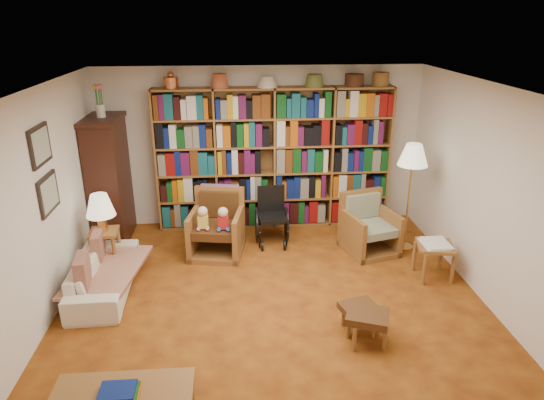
{
  "coord_description": "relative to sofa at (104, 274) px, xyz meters",
  "views": [
    {
      "loc": [
        -0.41,
        -4.91,
        3.21
      ],
      "look_at": [
        0.03,
        0.6,
        1.08
      ],
      "focal_mm": 32.0,
      "sensor_mm": 36.0,
      "label": 1
    }
  ],
  "objects": [
    {
      "name": "wheelchair",
      "position": [
        2.16,
        1.26,
        0.15
      ],
      "size": [
        0.48,
        0.67,
        0.83
      ],
      "color": "black",
      "rests_on": "floor"
    },
    {
      "name": "footstool_a",
      "position": [
        2.91,
        -1.07,
        0.03
      ],
      "size": [
        0.45,
        0.41,
        0.32
      ],
      "color": "#543116",
      "rests_on": "floor"
    },
    {
      "name": "ceiling",
      "position": [
        2.05,
        -0.46,
        2.27
      ],
      "size": [
        5.0,
        5.0,
        0.0
      ],
      "primitive_type": "plane",
      "rotation": [
        3.14,
        0.0,
        0.0
      ],
      "color": "white",
      "rests_on": "wall_back"
    },
    {
      "name": "armchair_leather",
      "position": [
        1.35,
        0.99,
        0.15
      ],
      "size": [
        0.84,
        0.87,
        0.92
      ],
      "color": "brown",
      "rests_on": "floor"
    },
    {
      "name": "wall_back",
      "position": [
        2.05,
        2.04,
        1.02
      ],
      "size": [
        5.0,
        0.0,
        5.0
      ],
      "primitive_type": "plane",
      "rotation": [
        1.57,
        0.0,
        0.0
      ],
      "color": "white",
      "rests_on": "floor"
    },
    {
      "name": "floor",
      "position": [
        2.05,
        -0.46,
        -0.23
      ],
      "size": [
        5.0,
        5.0,
        0.0
      ],
      "primitive_type": "plane",
      "color": "#995717",
      "rests_on": "ground"
    },
    {
      "name": "floor_lamp",
      "position": [
        4.08,
        0.86,
        1.12
      ],
      "size": [
        0.41,
        0.41,
        1.56
      ],
      "color": "gold",
      "rests_on": "floor"
    },
    {
      "name": "curio_cabinet",
      "position": [
        -0.2,
        1.54,
        0.72
      ],
      "size": [
        0.5,
        0.95,
        2.4
      ],
      "color": "#37140F",
      "rests_on": "floor"
    },
    {
      "name": "framed_pictures",
      "position": [
        -0.43,
        -0.16,
        1.4
      ],
      "size": [
        0.03,
        0.52,
        0.97
      ],
      "color": "black",
      "rests_on": "wall_left"
    },
    {
      "name": "bookshelf",
      "position": [
        2.25,
        1.87,
        0.94
      ],
      "size": [
        3.6,
        0.3,
        2.42
      ],
      "color": "brown",
      "rests_on": "floor"
    },
    {
      "name": "wall_front",
      "position": [
        2.05,
        -2.96,
        1.02
      ],
      "size": [
        5.0,
        0.0,
        5.0
      ],
      "primitive_type": "plane",
      "rotation": [
        -1.57,
        0.0,
        0.0
      ],
      "color": "white",
      "rests_on": "floor"
    },
    {
      "name": "wall_left",
      "position": [
        -0.45,
        -0.46,
        1.02
      ],
      "size": [
        0.0,
        5.0,
        5.0
      ],
      "primitive_type": "plane",
      "rotation": [
        1.57,
        0.0,
        1.57
      ],
      "color": "white",
      "rests_on": "floor"
    },
    {
      "name": "wall_right",
      "position": [
        4.55,
        -0.46,
        1.02
      ],
      "size": [
        0.0,
        5.0,
        5.0
      ],
      "primitive_type": "plane",
      "rotation": [
        1.57,
        0.0,
        -1.57
      ],
      "color": "white",
      "rests_on": "floor"
    },
    {
      "name": "cushion_left",
      "position": [
        -0.13,
        0.35,
        0.22
      ],
      "size": [
        0.15,
        0.38,
        0.37
      ],
      "primitive_type": "cube",
      "rotation": [
        0.0,
        0.0,
        0.1
      ],
      "color": "maroon",
      "rests_on": "sofa"
    },
    {
      "name": "sofa_throw",
      "position": [
        0.05,
        -0.0,
        0.07
      ],
      "size": [
        0.91,
        1.44,
        0.04
      ],
      "primitive_type": "cube",
      "rotation": [
        0.0,
        0.0,
        -0.14
      ],
      "color": "beige",
      "rests_on": "sofa"
    },
    {
      "name": "coffee_table",
      "position": [
        0.69,
        -2.27,
        0.13
      ],
      "size": [
        1.12,
        0.56,
        0.46
      ],
      "color": "brown",
      "rests_on": "floor"
    },
    {
      "name": "side_table_lamp",
      "position": [
        -0.1,
        0.55,
        0.17
      ],
      "size": [
        0.39,
        0.39,
        0.56
      ],
      "color": "brown",
      "rests_on": "floor"
    },
    {
      "name": "sofa",
      "position": [
        0.0,
        0.0,
        0.0
      ],
      "size": [
        1.58,
        0.65,
        0.46
      ],
      "primitive_type": "imported",
      "rotation": [
        0.0,
        0.0,
        1.6
      ],
      "color": "beige",
      "rests_on": "floor"
    },
    {
      "name": "table_lamp",
      "position": [
        -0.1,
        0.55,
        0.68
      ],
      "size": [
        0.37,
        0.37,
        0.51
      ],
      "color": "gold",
      "rests_on": "side_table_lamp"
    },
    {
      "name": "cushion_right",
      "position": [
        -0.13,
        -0.35,
        0.22
      ],
      "size": [
        0.18,
        0.41,
        0.4
      ],
      "primitive_type": "cube",
      "rotation": [
        0.0,
        0.0,
        0.13
      ],
      "color": "maroon",
      "rests_on": "sofa"
    },
    {
      "name": "side_table_papers",
      "position": [
        4.15,
        -0.0,
        0.16
      ],
      "size": [
        0.53,
        0.53,
        0.5
      ],
      "color": "brown",
      "rests_on": "floor"
    },
    {
      "name": "armchair_sage",
      "position": [
        3.53,
        0.87,
        0.09
      ],
      "size": [
        0.86,
        0.87,
        0.84
      ],
      "color": "brown",
      "rests_on": "floor"
    },
    {
      "name": "footstool_b",
      "position": [
        2.95,
        -1.26,
        0.06
      ],
      "size": [
        0.52,
        0.49,
        0.36
      ],
      "color": "#543116",
      "rests_on": "floor"
    }
  ]
}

